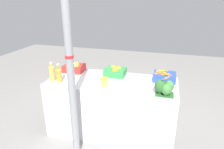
{
  "coord_description": "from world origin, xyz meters",
  "views": [
    {
      "loc": [
        0.71,
        -2.53,
        1.95
      ],
      "look_at": [
        0.0,
        0.0,
        0.94
      ],
      "focal_mm": 32.0,
      "sensor_mm": 36.0,
      "label": 1
    }
  ],
  "objects_px": {
    "juice_bottle_golden": "(52,73)",
    "pickle_jar": "(104,82)",
    "apple_crate": "(74,67)",
    "carrot_crate": "(164,77)",
    "broccoli_pile": "(164,87)",
    "orange_crate": "(115,71)",
    "sparrow_bird": "(167,78)",
    "juice_bottle_amber": "(59,74)",
    "support_pole": "(70,63)"
  },
  "relations": [
    {
      "from": "juice_bottle_golden",
      "to": "pickle_jar",
      "type": "bearing_deg",
      "value": -0.06
    },
    {
      "from": "apple_crate",
      "to": "carrot_crate",
      "type": "distance_m",
      "value": 1.42
    },
    {
      "from": "broccoli_pile",
      "to": "pickle_jar",
      "type": "distance_m",
      "value": 0.77
    },
    {
      "from": "orange_crate",
      "to": "apple_crate",
      "type": "bearing_deg",
      "value": 179.69
    },
    {
      "from": "apple_crate",
      "to": "sparrow_bird",
      "type": "bearing_deg",
      "value": -17.58
    },
    {
      "from": "orange_crate",
      "to": "juice_bottle_golden",
      "type": "xyz_separation_m",
      "value": [
        -0.81,
        -0.44,
        0.05
      ]
    },
    {
      "from": "orange_crate",
      "to": "juice_bottle_amber",
      "type": "distance_m",
      "value": 0.83
    },
    {
      "from": "orange_crate",
      "to": "juice_bottle_amber",
      "type": "xyz_separation_m",
      "value": [
        -0.7,
        -0.44,
        0.04
      ]
    },
    {
      "from": "sparrow_bird",
      "to": "carrot_crate",
      "type": "bearing_deg",
      "value": 42.34
    },
    {
      "from": "juice_bottle_amber",
      "to": "sparrow_bird",
      "type": "xyz_separation_m",
      "value": [
        1.46,
        -0.01,
        0.11
      ]
    },
    {
      "from": "juice_bottle_golden",
      "to": "broccoli_pile",
      "type": "bearing_deg",
      "value": -0.31
    },
    {
      "from": "broccoli_pile",
      "to": "sparrow_bird",
      "type": "bearing_deg",
      "value": -2.77
    },
    {
      "from": "apple_crate",
      "to": "pickle_jar",
      "type": "height_order",
      "value": "apple_crate"
    },
    {
      "from": "juice_bottle_golden",
      "to": "juice_bottle_amber",
      "type": "relative_size",
      "value": 1.06
    },
    {
      "from": "support_pole",
      "to": "juice_bottle_golden",
      "type": "bearing_deg",
      "value": 141.55
    },
    {
      "from": "apple_crate",
      "to": "juice_bottle_amber",
      "type": "height_order",
      "value": "juice_bottle_amber"
    },
    {
      "from": "support_pole",
      "to": "pickle_jar",
      "type": "xyz_separation_m",
      "value": [
        0.27,
        0.41,
        -0.38
      ]
    },
    {
      "from": "carrot_crate",
      "to": "apple_crate",
      "type": "bearing_deg",
      "value": 179.69
    },
    {
      "from": "broccoli_pile",
      "to": "juice_bottle_amber",
      "type": "bearing_deg",
      "value": 179.67
    },
    {
      "from": "apple_crate",
      "to": "orange_crate",
      "type": "bearing_deg",
      "value": -0.31
    },
    {
      "from": "apple_crate",
      "to": "carrot_crate",
      "type": "height_order",
      "value": "apple_crate"
    },
    {
      "from": "support_pole",
      "to": "orange_crate",
      "type": "bearing_deg",
      "value": 70.68
    },
    {
      "from": "pickle_jar",
      "to": "carrot_crate",
      "type": "bearing_deg",
      "value": 30.11
    },
    {
      "from": "apple_crate",
      "to": "orange_crate",
      "type": "height_order",
      "value": "apple_crate"
    },
    {
      "from": "orange_crate",
      "to": "carrot_crate",
      "type": "distance_m",
      "value": 0.73
    },
    {
      "from": "carrot_crate",
      "to": "juice_bottle_amber",
      "type": "height_order",
      "value": "juice_bottle_amber"
    },
    {
      "from": "orange_crate",
      "to": "support_pole",
      "type": "bearing_deg",
      "value": -109.32
    },
    {
      "from": "apple_crate",
      "to": "pickle_jar",
      "type": "distance_m",
      "value": 0.79
    },
    {
      "from": "orange_crate",
      "to": "pickle_jar",
      "type": "height_order",
      "value": "orange_crate"
    },
    {
      "from": "carrot_crate",
      "to": "juice_bottle_golden",
      "type": "xyz_separation_m",
      "value": [
        -1.54,
        -0.44,
        0.06
      ]
    },
    {
      "from": "apple_crate",
      "to": "pickle_jar",
      "type": "relative_size",
      "value": 2.45
    },
    {
      "from": "sparrow_bird",
      "to": "broccoli_pile",
      "type": "bearing_deg",
      "value": 126.07
    },
    {
      "from": "orange_crate",
      "to": "pickle_jar",
      "type": "distance_m",
      "value": 0.45
    },
    {
      "from": "juice_bottle_amber",
      "to": "pickle_jar",
      "type": "distance_m",
      "value": 0.67
    },
    {
      "from": "carrot_crate",
      "to": "pickle_jar",
      "type": "distance_m",
      "value": 0.88
    },
    {
      "from": "support_pole",
      "to": "pickle_jar",
      "type": "distance_m",
      "value": 0.61
    },
    {
      "from": "carrot_crate",
      "to": "broccoli_pile",
      "type": "distance_m",
      "value": 0.45
    },
    {
      "from": "support_pole",
      "to": "orange_crate",
      "type": "relative_size",
      "value": 8.26
    },
    {
      "from": "support_pole",
      "to": "apple_crate",
      "type": "distance_m",
      "value": 1.01
    },
    {
      "from": "sparrow_bird",
      "to": "orange_crate",
      "type": "bearing_deg",
      "value": 97.85
    },
    {
      "from": "juice_bottle_golden",
      "to": "sparrow_bird",
      "type": "xyz_separation_m",
      "value": [
        1.57,
        -0.01,
        0.1
      ]
    },
    {
      "from": "pickle_jar",
      "to": "juice_bottle_golden",
      "type": "bearing_deg",
      "value": 179.94
    },
    {
      "from": "support_pole",
      "to": "juice_bottle_golden",
      "type": "xyz_separation_m",
      "value": [
        -0.51,
        0.41,
        -0.32
      ]
    },
    {
      "from": "orange_crate",
      "to": "juice_bottle_golden",
      "type": "height_order",
      "value": "juice_bottle_golden"
    },
    {
      "from": "support_pole",
      "to": "juice_bottle_golden",
      "type": "distance_m",
      "value": 0.73
    },
    {
      "from": "support_pole",
      "to": "sparrow_bird",
      "type": "bearing_deg",
      "value": 20.68
    },
    {
      "from": "broccoli_pile",
      "to": "sparrow_bird",
      "type": "relative_size",
      "value": 2.12
    },
    {
      "from": "support_pole",
      "to": "sparrow_bird",
      "type": "xyz_separation_m",
      "value": [
        1.05,
        0.4,
        -0.22
      ]
    },
    {
      "from": "carrot_crate",
      "to": "juice_bottle_amber",
      "type": "xyz_separation_m",
      "value": [
        -1.43,
        -0.44,
        0.05
      ]
    },
    {
      "from": "broccoli_pile",
      "to": "pickle_jar",
      "type": "xyz_separation_m",
      "value": [
        -0.77,
        0.01,
        -0.03
      ]
    }
  ]
}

